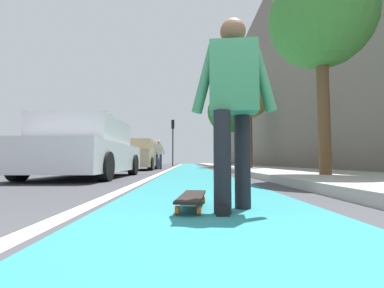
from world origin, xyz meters
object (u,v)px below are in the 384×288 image
object	(u,v)px
skateboard	(192,198)
pedestrian_distant	(159,152)
skater_person	(233,99)
street_tree_far	(228,112)
street_tree_mid	(249,98)
parked_car_near	(87,150)
traffic_light	(173,134)
parked_car_mid	(136,156)
street_tree_near	(321,19)

from	to	relation	value
skateboard	pedestrian_distant	xyz separation A→B (m)	(12.09, 1.55, 0.80)
skater_person	street_tree_far	world-z (taller)	street_tree_far
street_tree_mid	street_tree_far	size ratio (longest dim) A/B	0.81
skateboard	parked_car_near	world-z (taller)	parked_car_near
skateboard	traffic_light	world-z (taller)	traffic_light
pedestrian_distant	street_tree_mid	bearing A→B (deg)	-117.24
traffic_light	street_tree_far	xyz separation A→B (m)	(-6.24, -4.17, 0.91)
street_tree_far	parked_car_mid	bearing A→B (deg)	132.43
traffic_light	street_tree_near	size ratio (longest dim) A/B	0.92
skateboard	street_tree_far	world-z (taller)	street_tree_far
traffic_light	street_tree_near	world-z (taller)	street_tree_near
traffic_light	street_tree_near	bearing A→B (deg)	-167.81
street_tree_far	traffic_light	bearing A→B (deg)	33.77
parked_car_near	skater_person	bearing A→B (deg)	-147.91
traffic_light	street_tree_far	world-z (taller)	street_tree_far
traffic_light	street_tree_near	xyz separation A→B (m)	(-19.31, -4.17, 0.53)
traffic_light	parked_car_near	bearing A→B (deg)	175.97
traffic_light	street_tree_near	distance (m)	19.76
traffic_light	pedestrian_distant	xyz separation A→B (m)	(-10.38, 0.20, -2.03)
street_tree_near	pedestrian_distant	world-z (taller)	street_tree_near
skateboard	parked_car_mid	xyz separation A→B (m)	(11.28, 2.60, 0.61)
street_tree_mid	pedestrian_distant	world-z (taller)	street_tree_mid
street_tree_near	pedestrian_distant	size ratio (longest dim) A/B	2.93
traffic_light	street_tree_mid	xyz separation A→B (m)	(-12.63, -4.17, 0.37)
pedestrian_distant	skateboard	bearing A→B (deg)	-172.67
parked_car_mid	pedestrian_distant	distance (m)	1.33
pedestrian_distant	traffic_light	bearing A→B (deg)	-1.08
skater_person	traffic_light	bearing A→B (deg)	4.31
skater_person	street_tree_far	bearing A→B (deg)	-8.57
skateboard	street_tree_mid	xyz separation A→B (m)	(9.84, -2.81, 3.21)
street_tree_near	street_tree_mid	world-z (taller)	street_tree_near
pedestrian_distant	street_tree_far	bearing A→B (deg)	-46.53
parked_car_near	pedestrian_distant	size ratio (longest dim) A/B	2.80
parked_car_near	street_tree_near	bearing A→B (deg)	-104.67
skateboard	pedestrian_distant	world-z (taller)	pedestrian_distant
parked_car_mid	street_tree_mid	world-z (taller)	street_tree_mid
street_tree_mid	street_tree_far	bearing A→B (deg)	-0.00
parked_car_near	parked_car_mid	bearing A→B (deg)	-0.19
parked_car_mid	traffic_light	distance (m)	11.47
street_tree_near	street_tree_far	world-z (taller)	street_tree_far
street_tree_far	street_tree_mid	bearing A→B (deg)	180.00
skater_person	traffic_light	world-z (taller)	traffic_light
parked_car_near	traffic_light	distance (m)	18.07
parked_car_mid	street_tree_far	distance (m)	7.97
skateboard	parked_car_near	bearing A→B (deg)	29.76
skater_person	street_tree_far	xyz separation A→B (m)	(16.38, -2.47, 2.90)
skater_person	street_tree_mid	distance (m)	10.56
parked_car_near	traffic_light	size ratio (longest dim) A/B	1.03
parked_car_near	parked_car_mid	xyz separation A→B (m)	(6.71, -0.02, -0.00)
skater_person	parked_car_mid	size ratio (longest dim) A/B	0.38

